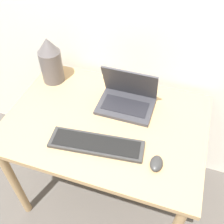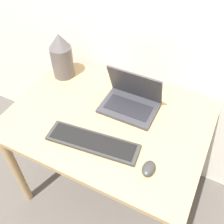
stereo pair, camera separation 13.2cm
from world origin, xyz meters
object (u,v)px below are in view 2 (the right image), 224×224
Objects in this scene: laptop at (131,100)px; keyboard at (93,142)px; vase at (61,56)px; mouse at (149,168)px.

keyboard is at bearing -100.88° from laptop.
vase reaches higher than laptop.
laptop is at bearing 124.73° from mouse.
laptop is 0.43m from mouse.
keyboard is (-0.06, -0.33, -0.04)m from laptop.
mouse is 0.30× the size of vase.
laptop is 0.34m from keyboard.
vase is (-0.50, 0.07, 0.09)m from laptop.
keyboard is 5.42× the size of mouse.
keyboard is 0.61m from vase.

